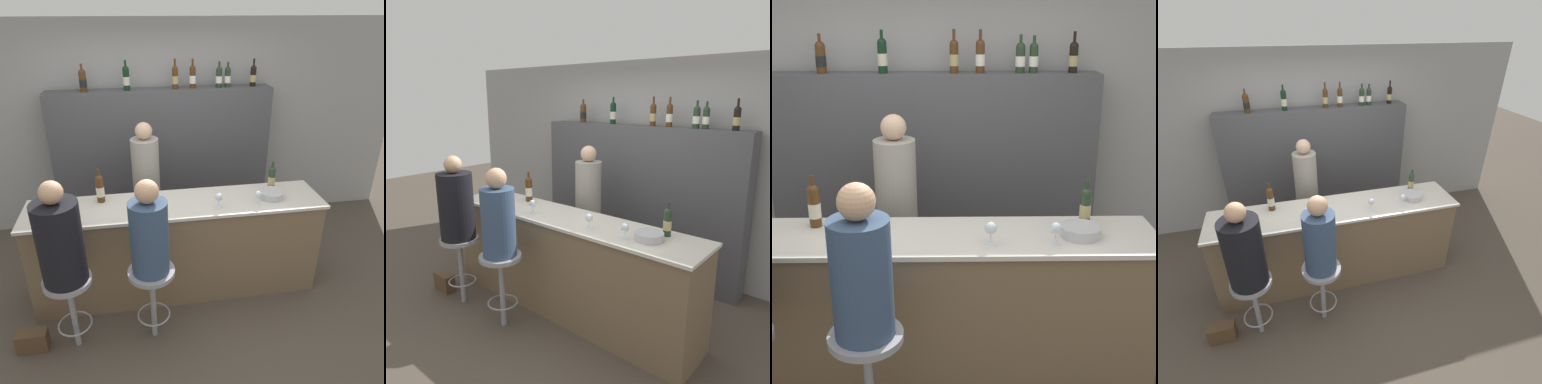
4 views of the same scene
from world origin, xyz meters
The scene contains 23 objects.
ground_plane centered at (0.00, 0.00, 0.00)m, with size 16.00×16.00×0.00m, color #4C4238.
wall_back centered at (0.00, 1.82, 1.30)m, with size 6.40×0.05×2.60m.
bar_counter centered at (0.00, 0.28, 0.51)m, with size 2.84×0.59×1.02m.
back_bar_cabinet centered at (0.00, 1.60, 0.92)m, with size 2.66×0.28×1.83m.
wine_bottle_counter_0 centered at (-0.71, 0.43, 1.16)m, with size 0.08×0.08×0.34m.
wine_bottle_counter_1 centered at (1.00, 0.43, 1.14)m, with size 0.07×0.07×0.29m.
wine_bottle_backbar_0 centered at (-0.87, 1.60, 1.96)m, with size 0.08×0.08×0.30m.
wine_bottle_backbar_1 centered at (-0.39, 1.60, 1.97)m, with size 0.08×0.08×0.33m.
wine_bottle_backbar_2 centered at (0.17, 1.60, 1.96)m, with size 0.07×0.07×0.33m.
wine_bottle_backbar_3 centered at (0.38, 1.60, 1.96)m, with size 0.07×0.07×0.33m.
wine_bottle_backbar_4 centered at (0.69, 1.60, 1.95)m, with size 0.08×0.08×0.29m.
wine_bottle_backbar_5 centered at (0.80, 1.60, 1.95)m, with size 0.07×0.07×0.29m.
wine_bottle_backbar_6 centered at (1.11, 1.60, 1.95)m, with size 0.07×0.07×0.32m.
wine_glass_0 centered at (-0.34, 0.15, 1.11)m, with size 0.07×0.07×0.14m.
wine_glass_1 centered at (0.38, 0.15, 1.11)m, with size 0.07×0.07×0.14m.
wine_glass_2 centered at (0.76, 0.15, 1.11)m, with size 0.07×0.07×0.13m.
metal_bowl centered at (0.93, 0.25, 1.05)m, with size 0.24×0.24×0.07m.
bar_stool_left centered at (-0.97, -0.33, 0.58)m, with size 0.39×0.39×0.73m.
guest_seated_left centered at (-0.97, -0.33, 1.10)m, with size 0.35×0.35×0.86m.
bar_stool_right centered at (-0.29, -0.33, 0.58)m, with size 0.39×0.39×0.73m.
guest_seated_right centered at (-0.29, -0.33, 1.09)m, with size 0.31×0.31×0.82m.
bartender centered at (-0.25, 0.93, 0.76)m, with size 0.30×0.30×1.63m.
handbag centered at (-1.35, -0.33, 0.10)m, with size 0.26×0.12×0.20m.
Camera 1 is at (-0.37, -2.84, 2.70)m, focal length 35.00 mm.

